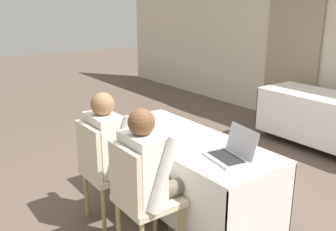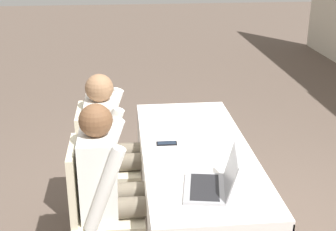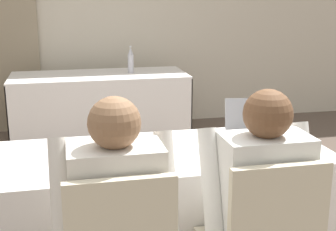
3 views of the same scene
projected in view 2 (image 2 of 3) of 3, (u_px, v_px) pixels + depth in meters
The scene contains 9 objects.
conference_table_near at pixel (196, 172), 3.26m from camera, with size 1.81×0.74×0.73m.
laptop at pixel (212, 183), 2.66m from camera, with size 0.39×0.35×0.24m.
cell_phone at pixel (167, 143), 3.26m from camera, with size 0.06×0.14×0.01m.
paper_beside_laptop at pixel (205, 125), 3.58m from camera, with size 0.28×0.34×0.00m.
paper_centre_table at pixel (200, 156), 3.08m from camera, with size 0.24×0.32×0.00m.
chair_near_left at pixel (100, 161), 3.49m from camera, with size 0.44×0.44×0.93m.
chair_near_right at pixel (97, 205), 2.92m from camera, with size 0.44×0.44×0.93m.
person_checkered_shirt at pixel (113, 141), 3.44m from camera, with size 0.50×0.52×1.19m.
person_white_shirt at pixel (112, 181), 2.88m from camera, with size 0.50×0.52×1.19m.
Camera 2 is at (2.85, -0.49, 2.11)m, focal length 50.00 mm.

